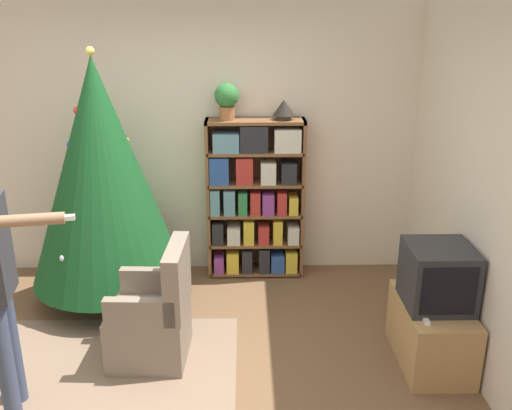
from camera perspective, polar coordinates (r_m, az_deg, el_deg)
The scene contains 13 objects.
ground_plane at distance 4.23m, azimuth -9.19°, elevation -17.80°, with size 14.00×14.00×0.00m, color brown.
wall_back at distance 5.53m, azimuth -7.15°, elevation 6.37°, with size 8.00×0.10×2.60m.
wall_right at distance 3.93m, azimuth 24.21°, elevation -0.77°, with size 0.10×8.00×2.60m.
area_rug at distance 4.43m, azimuth -16.37°, elevation -16.40°, with size 2.11×1.64×0.01m.
bookshelf at distance 5.43m, azimuth -0.14°, elevation 0.68°, with size 0.92×0.27×1.54m.
tv_stand at distance 4.52m, azimuth 17.12°, elevation -12.09°, with size 0.47×0.79×0.48m.
television at distance 4.30m, azimuth 17.75°, elevation -6.78°, with size 0.46×0.47×0.45m.
game_remote at distance 4.16m, azimuth 16.59°, elevation -10.92°, with size 0.04×0.12×0.02m.
christmas_tree at distance 5.01m, azimuth -15.19°, elevation 3.11°, with size 1.33×1.33×2.23m.
armchair at distance 4.40m, azimuth -10.14°, elevation -11.17°, with size 0.60×0.59×0.92m.
potted_plant at distance 5.21m, azimuth -2.95°, elevation 10.57°, with size 0.22×0.22×0.33m.
table_lamp at distance 5.24m, azimuth 2.80°, elevation 9.63°, with size 0.20×0.20×0.18m.
book_pile_near_tree at distance 5.05m, azimuth -10.93°, elevation -10.52°, with size 0.23×0.19×0.08m.
Camera 1 is at (0.58, -3.32, 2.55)m, focal length 40.00 mm.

